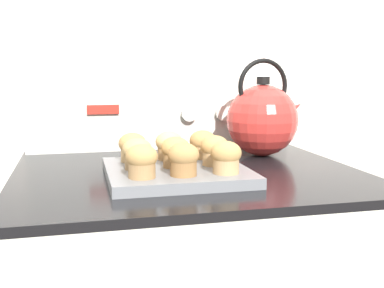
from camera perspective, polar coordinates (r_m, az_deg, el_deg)
name	(u,v)px	position (r m, az deg, el deg)	size (l,w,h in m)	color
wall_back	(159,48)	(1.43, -3.96, 11.23)	(8.00, 0.05, 2.40)	white
control_panel	(163,113)	(1.38, -3.43, 3.69)	(0.75, 0.07, 0.20)	silver
muffin_pan	(176,172)	(1.02, -1.90, -3.35)	(0.29, 0.29, 0.02)	slate
muffin_r0_c0	(142,161)	(0.92, -5.98, -1.99)	(0.06, 0.06, 0.06)	#A37A4C
muffin_r0_c1	(183,159)	(0.93, -1.03, -1.78)	(0.06, 0.06, 0.06)	olive
muffin_r0_c2	(226,157)	(0.96, 4.05, -1.54)	(0.06, 0.06, 0.06)	tan
muffin_r1_c0	(137,153)	(1.00, -6.51, -1.11)	(0.06, 0.06, 0.06)	#A37A4C
muffin_r1_c1	(176,152)	(1.01, -1.97, -0.93)	(0.06, 0.06, 0.06)	#A37A4C
muffin_r1_c2	(215,150)	(1.03, 2.70, -0.72)	(0.06, 0.06, 0.06)	tan
muffin_r2_c0	(132,147)	(1.08, -7.07, -0.35)	(0.06, 0.06, 0.06)	tan
muffin_r2_c1	(169,145)	(1.10, -2.74, -0.15)	(0.06, 0.06, 0.06)	#A37A4C
muffin_r2_c2	(203,144)	(1.11, 1.29, 0.00)	(0.06, 0.06, 0.06)	tan
tea_kettle	(263,119)	(1.27, 8.39, 2.98)	(0.22, 0.19, 0.25)	red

